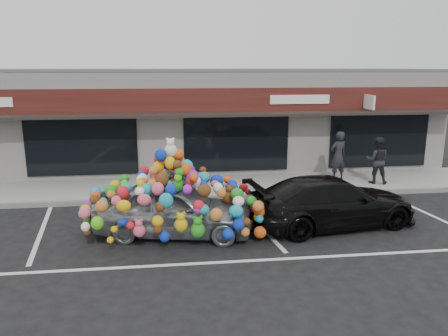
{
  "coord_description": "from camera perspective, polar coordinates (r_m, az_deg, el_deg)",
  "views": [
    {
      "loc": [
        0.4,
        -11.57,
        4.43
      ],
      "look_at": [
        2.0,
        1.4,
        1.37
      ],
      "focal_mm": 35.0,
      "sensor_mm": 36.0,
      "label": 1
    }
  ],
  "objects": [
    {
      "name": "black_sedan",
      "position": [
        12.7,
        13.94,
        -4.29
      ],
      "size": [
        2.73,
        5.11,
        1.41
      ],
      "primitive_type": "imported",
      "rotation": [
        0.0,
        0.0,
        1.73
      ],
      "color": "black",
      "rests_on": "ground"
    },
    {
      "name": "pedestrian_b",
      "position": [
        17.17,
        19.34,
        0.96
      ],
      "size": [
        1.01,
        0.89,
        1.74
      ],
      "primitive_type": "imported",
      "rotation": [
        0.0,
        0.0,
        2.83
      ],
      "color": "black",
      "rests_on": "sidewalk"
    },
    {
      "name": "parking_stripe_right",
      "position": [
        14.8,
        25.33,
        -5.55
      ],
      "size": [
        0.73,
        4.37,
        0.01
      ],
      "primitive_type": "cube",
      "rotation": [
        0.0,
        0.0,
        0.14
      ],
      "color": "silver",
      "rests_on": "ground"
    },
    {
      "name": "lane_line",
      "position": [
        10.4,
        2.57,
        -12.04
      ],
      "size": [
        14.0,
        0.12,
        0.01
      ],
      "primitive_type": "cube",
      "color": "silver",
      "rests_on": "ground"
    },
    {
      "name": "parking_stripe_left",
      "position": [
        13.08,
        -22.75,
        -7.69
      ],
      "size": [
        0.73,
        4.37,
        0.01
      ],
      "primitive_type": "cube",
      "rotation": [
        0.0,
        0.0,
        0.14
      ],
      "color": "silver",
      "rests_on": "ground"
    },
    {
      "name": "kerb",
      "position": [
        14.73,
        -8.29,
        -4.17
      ],
      "size": [
        26.0,
        0.18,
        0.16
      ],
      "primitive_type": "cube",
      "color": "slate",
      "rests_on": "ground"
    },
    {
      "name": "toy_car",
      "position": [
        11.71,
        -6.59,
        -4.49
      ],
      "size": [
        3.08,
        4.82,
        2.64
      ],
      "rotation": [
        0.0,
        0.0,
        1.39
      ],
      "color": "#999DA3",
      "rests_on": "ground"
    },
    {
      "name": "parking_stripe_mid",
      "position": [
        12.8,
        4.26,
        -7.1
      ],
      "size": [
        0.73,
        4.37,
        0.01
      ],
      "primitive_type": "cube",
      "rotation": [
        0.0,
        0.0,
        0.14
      ],
      "color": "silver",
      "rests_on": "ground"
    },
    {
      "name": "pedestrian_a",
      "position": [
        17.16,
        14.68,
        1.53
      ],
      "size": [
        0.79,
        0.63,
        1.89
      ],
      "primitive_type": "imported",
      "rotation": [
        0.0,
        0.0,
        3.43
      ],
      "color": "black",
      "rests_on": "sidewalk"
    },
    {
      "name": "shop_building",
      "position": [
        20.14,
        -8.18,
        6.57
      ],
      "size": [
        24.0,
        7.2,
        4.31
      ],
      "color": "white",
      "rests_on": "ground"
    },
    {
      "name": "sidewalk",
      "position": [
        16.17,
        -8.19,
        -2.59
      ],
      "size": [
        26.0,
        3.0,
        0.15
      ],
      "primitive_type": "cube",
      "color": "gray",
      "rests_on": "ground"
    },
    {
      "name": "ground",
      "position": [
        12.39,
        -8.49,
        -7.93
      ],
      "size": [
        90.0,
        90.0,
        0.0
      ],
      "primitive_type": "plane",
      "color": "black",
      "rests_on": "ground"
    }
  ]
}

